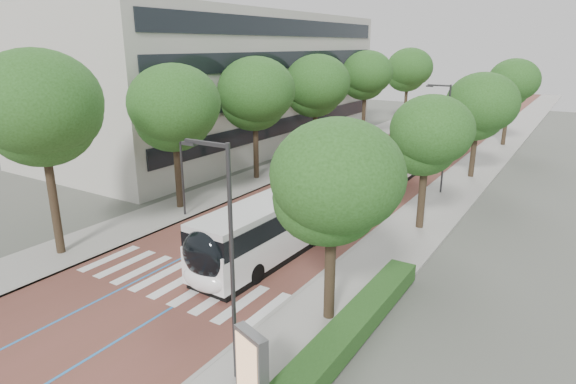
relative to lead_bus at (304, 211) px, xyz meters
name	(u,v)px	position (x,y,z in m)	size (l,w,h in m)	color
ground	(160,290)	(-2.38, -9.05, -1.63)	(160.00, 160.00, 0.00)	#51544C
road	(424,144)	(-2.38, 30.95, -1.62)	(11.00, 140.00, 0.02)	brown
sidewalk_left	(363,137)	(-9.88, 30.95, -1.57)	(4.00, 140.00, 0.12)	#9C9993
sidewalk_right	(494,151)	(5.12, 30.95, -1.57)	(4.00, 140.00, 0.12)	#9C9993
kerb_left	(377,139)	(-7.98, 30.95, -1.57)	(0.20, 140.00, 0.14)	gray
kerb_right	(475,149)	(3.22, 30.95, -1.57)	(0.20, 140.00, 0.14)	gray
zebra_crossing	(179,282)	(-2.18, -8.05, -1.60)	(10.55, 3.60, 0.01)	silver
lane_line_left	(410,143)	(-3.98, 30.95, -1.60)	(0.12, 126.00, 0.01)	#2672BE
lane_line_right	(438,146)	(-0.78, 30.95, -1.60)	(0.12, 126.00, 0.01)	#2672BE
office_building	(220,81)	(-21.86, 18.95, 5.37)	(18.11, 40.00, 14.00)	beige
hedge	(338,343)	(6.72, -9.05, -1.11)	(1.20, 14.00, 0.80)	#1F4417
streetlight_near	(227,247)	(4.23, -12.05, 3.19)	(1.82, 0.20, 8.00)	#313133
streetlight_far	(444,130)	(4.23, 12.95, 3.19)	(1.82, 0.20, 8.00)	#313133
lamp_post_left	(181,155)	(-8.48, -1.05, 2.49)	(0.14, 0.14, 8.00)	#313133
trees_left	(304,88)	(-9.88, 16.75, 5.33)	(6.44, 61.27, 10.14)	black
trees_right	(466,114)	(5.32, 14.69, 4.25)	(5.75, 47.19, 8.86)	black
lead_bus	(304,211)	(0.00, 0.00, 0.00)	(3.02, 18.46, 3.20)	black
bus_queued_0	(397,159)	(-0.04, 15.49, 0.00)	(2.57, 12.40, 3.20)	white
bus_queued_1	(441,134)	(-0.12, 29.15, 0.00)	(2.62, 12.42, 3.20)	white
bus_queued_2	(468,119)	(-0.15, 42.06, 0.00)	(2.61, 12.41, 3.20)	white
ad_panel	(252,370)	(5.78, -12.98, -0.09)	(1.34, 0.77, 2.70)	#59595B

